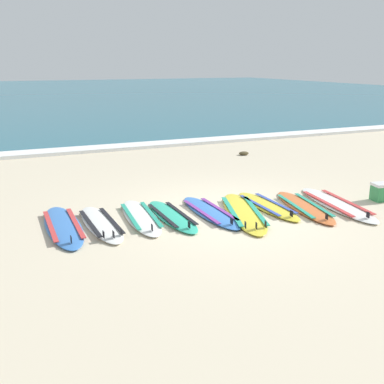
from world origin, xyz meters
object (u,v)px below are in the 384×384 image
object	(u,v)px
surfboard_3	(172,216)
surfboard_5	(244,212)
surfboard_4	(210,212)
surfboard_2	(141,217)
cooler_box	(383,192)
surfboard_6	(267,206)
surfboard_8	(337,204)
surfboard_0	(63,226)
surfboard_1	(101,224)
surfboard_7	(304,207)

from	to	relation	value
surfboard_3	surfboard_5	distance (m)	1.40
surfboard_5	surfboard_4	bearing A→B (deg)	154.82
surfboard_2	cooler_box	size ratio (longest dim) A/B	4.52
surfboard_4	surfboard_6	xyz separation A→B (m)	(1.23, -0.10, 0.00)
surfboard_4	surfboard_8	distance (m)	2.67
surfboard_2	surfboard_8	xyz separation A→B (m)	(3.93, -0.83, -0.00)
surfboard_6	surfboard_0	bearing A→B (deg)	173.84
surfboard_3	surfboard_5	size ratio (longest dim) A/B	0.79
surfboard_1	surfboard_7	xyz separation A→B (m)	(3.98, -0.64, -0.00)
surfboard_5	surfboard_8	distance (m)	2.04
surfboard_0	surfboard_6	world-z (taller)	same
surfboard_3	surfboard_8	size ratio (longest dim) A/B	0.80
surfboard_0	surfboard_8	bearing A→B (deg)	-9.51
surfboard_3	surfboard_5	world-z (taller)	same
surfboard_3	cooler_box	size ratio (longest dim) A/B	4.18
surfboard_4	surfboard_3	bearing A→B (deg)	174.45
surfboard_7	surfboard_8	bearing A→B (deg)	-9.16
surfboard_4	surfboard_7	world-z (taller)	same
surfboard_2	surfboard_7	size ratio (longest dim) A/B	0.97
surfboard_7	surfboard_4	bearing A→B (deg)	166.42
surfboard_2	surfboard_6	size ratio (longest dim) A/B	1.07
surfboard_0	surfboard_7	xyz separation A→B (m)	(4.62, -0.78, 0.00)
surfboard_3	surfboard_4	size ratio (longest dim) A/B	0.95
surfboard_2	surfboard_5	xyz separation A→B (m)	(1.91, -0.53, 0.00)
cooler_box	surfboard_7	bearing A→B (deg)	174.08
surfboard_2	surfboard_7	world-z (taller)	same
surfboard_7	surfboard_3	bearing A→B (deg)	168.71
surfboard_6	surfboard_8	xyz separation A→B (m)	(1.37, -0.47, -0.00)
surfboard_0	surfboard_5	bearing A→B (deg)	-10.22
surfboard_6	cooler_box	world-z (taller)	cooler_box
surfboard_8	surfboard_0	bearing A→B (deg)	170.49
surfboard_1	surfboard_5	xyz separation A→B (m)	(2.68, -0.46, -0.00)
surfboard_2	surfboard_4	xyz separation A→B (m)	(1.32, -0.26, 0.00)
surfboard_8	surfboard_7	bearing A→B (deg)	170.84
surfboard_4	cooler_box	distance (m)	3.81
surfboard_3	surfboard_2	bearing A→B (deg)	161.53
surfboard_7	surfboard_2	bearing A→B (deg)	167.44
surfboard_7	surfboard_1	bearing A→B (deg)	170.90
surfboard_6	surfboard_7	world-z (taller)	same
surfboard_3	surfboard_6	world-z (taller)	same
surfboard_1	surfboard_3	size ratio (longest dim) A/B	1.04
surfboard_5	surfboard_7	world-z (taller)	same
surfboard_1	surfboard_3	bearing A→B (deg)	-4.66
surfboard_2	surfboard_0	bearing A→B (deg)	177.38
surfboard_3	surfboard_4	bearing A→B (deg)	-5.55
surfboard_1	surfboard_7	distance (m)	4.03
surfboard_3	surfboard_0	bearing A→B (deg)	172.79
surfboard_4	surfboard_5	distance (m)	0.65
surfboard_1	surfboard_6	world-z (taller)	same
surfboard_4	surfboard_5	xyz separation A→B (m)	(0.59, -0.28, 0.00)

